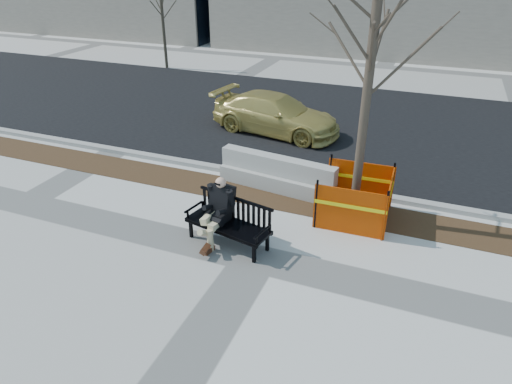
% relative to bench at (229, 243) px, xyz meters
% --- Properties ---
extents(ground, '(120.00, 120.00, 0.00)m').
position_rel_bench_xyz_m(ground, '(0.75, -0.28, 0.00)').
color(ground, beige).
rests_on(ground, ground).
extents(mulch_strip, '(40.00, 1.20, 0.02)m').
position_rel_bench_xyz_m(mulch_strip, '(0.75, 2.32, 0.00)').
color(mulch_strip, '#47301C').
rests_on(mulch_strip, ground).
extents(asphalt_street, '(60.00, 10.40, 0.01)m').
position_rel_bench_xyz_m(asphalt_street, '(0.75, 8.52, 0.00)').
color(asphalt_street, black).
rests_on(asphalt_street, ground).
extents(curb, '(60.00, 0.25, 0.12)m').
position_rel_bench_xyz_m(curb, '(0.75, 3.27, 0.06)').
color(curb, '#9E9B93').
rests_on(curb, ground).
extents(bench, '(2.02, 1.07, 1.02)m').
position_rel_bench_xyz_m(bench, '(0.00, 0.00, 0.00)').
color(bench, black).
rests_on(bench, ground).
extents(seated_man, '(0.82, 1.14, 1.45)m').
position_rel_bench_xyz_m(seated_man, '(-0.25, 0.11, 0.00)').
color(seated_man, black).
rests_on(seated_man, ground).
extents(tree_fence, '(2.48, 2.48, 6.00)m').
position_rel_bench_xyz_m(tree_fence, '(2.28, 2.10, 0.00)').
color(tree_fence, '#D64800').
rests_on(tree_fence, ground).
extents(sedan, '(4.70, 2.48, 1.30)m').
position_rel_bench_xyz_m(sedan, '(-1.34, 6.79, 0.00)').
color(sedan, tan).
rests_on(sedan, ground).
extents(jersey_barrier_left, '(3.24, 1.02, 0.91)m').
position_rel_bench_xyz_m(jersey_barrier_left, '(0.11, 2.83, 0.00)').
color(jersey_barrier_left, '#ACA9A1').
rests_on(jersey_barrier_left, ground).
extents(far_tree_left, '(2.02, 2.02, 4.66)m').
position_rel_bench_xyz_m(far_tree_left, '(-9.97, 13.78, 0.00)').
color(far_tree_left, '#43392B').
rests_on(far_tree_left, ground).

